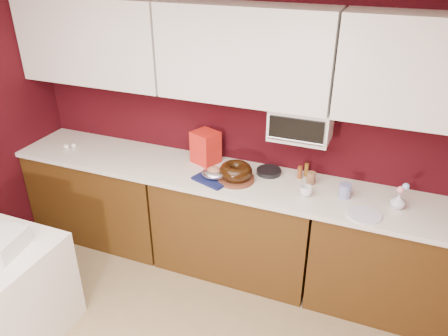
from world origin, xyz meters
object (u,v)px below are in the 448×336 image
Objects in this scene: coffee_mug at (306,190)px; toaster_oven at (301,123)px; foil_ham_nest at (214,173)px; flower_vase at (398,200)px; blue_jar at (345,191)px; bundt_cake at (236,171)px; pandoro_box at (206,147)px.

toaster_oven is at bearing 118.25° from coffee_mug.
foil_ham_nest is 1.37m from flower_vase.
coffee_mug is 0.64m from flower_vase.
toaster_oven is 0.89m from flower_vase.
toaster_oven is at bearing 159.00° from blue_jar.
bundt_cake is 0.57m from coffee_mug.
toaster_oven is 2.23× the size of foil_ham_nest.
foil_ham_nest is at bearing -177.81° from coffee_mug.
toaster_oven reaches higher than coffee_mug.
coffee_mug is 0.28m from blue_jar.
blue_jar is at bearing -21.00° from toaster_oven.
flower_vase is (0.37, -0.01, 0.01)m from blue_jar.
bundt_cake reaches higher than coffee_mug.
blue_jar is 0.85× the size of flower_vase.
coffee_mug is (0.57, -0.02, -0.03)m from bundt_cake.
foil_ham_nest is 1.88× the size of blue_jar.
flower_vase is at bearing -11.94° from toaster_oven.
bundt_cake is 0.17m from foil_ham_nest.
blue_jar is at bearing 14.92° from pandoro_box.
foil_ham_nest is at bearing -162.18° from bundt_cake.
foil_ham_nest is at bearing -32.41° from pandoro_box.
blue_jar reaches higher than coffee_mug.
flower_vase reaches higher than blue_jar.
coffee_mug is at bearing -2.48° from bundt_cake.
foil_ham_nest is 1.60× the size of flower_vase.
pandoro_box is (-0.79, -0.00, -0.34)m from toaster_oven.
toaster_oven reaches higher than pandoro_box.
flower_vase is (1.21, 0.05, -0.02)m from bundt_cake.
toaster_oven is 0.51m from coffee_mug.
bundt_cake is 0.94× the size of pandoro_box.
blue_jar is at bearing 178.49° from flower_vase.
pandoro_box reaches higher than coffee_mug.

